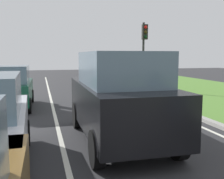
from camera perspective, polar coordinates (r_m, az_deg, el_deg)
ground_plane at (r=12.37m, az=-9.32°, el=-3.08°), size 60.00×60.00×0.00m
lane_line_center at (r=12.33m, az=-12.57°, el=-3.19°), size 0.12×32.00×0.01m
lane_line_right_edge at (r=13.20m, az=6.43°, el=-2.37°), size 0.12×32.00×0.01m
curb_right at (r=13.38m, az=8.43°, el=-2.03°), size 0.24×48.00×0.12m
car_suv_ahead at (r=6.79m, az=1.48°, el=-1.47°), size 2.00×4.52×2.28m
car_hatchback_far at (r=11.87m, az=-20.78°, el=0.41°), size 1.76×3.72×1.78m
traffic_light_near_right at (r=16.87m, az=6.83°, el=9.60°), size 0.32×0.50×4.21m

